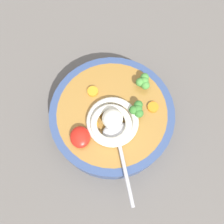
% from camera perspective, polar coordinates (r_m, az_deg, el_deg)
% --- Properties ---
extents(table_slab, '(1.33, 1.33, 0.03)m').
position_cam_1_polar(table_slab, '(0.62, -1.72, -2.41)').
color(table_slab, '#5B5651').
rests_on(table_slab, ground).
extents(soup_bowl, '(0.28, 0.28, 0.07)m').
position_cam_1_polar(soup_bowl, '(0.57, -0.00, -1.08)').
color(soup_bowl, '#334775').
rests_on(soup_bowl, table_slab).
extents(noodle_pile, '(0.12, 0.12, 0.05)m').
position_cam_1_polar(noodle_pile, '(0.52, 0.03, -2.18)').
color(noodle_pile, silver).
rests_on(noodle_pile, soup_bowl).
extents(soup_spoon, '(0.17, 0.06, 0.02)m').
position_cam_1_polar(soup_spoon, '(0.51, 1.40, -6.11)').
color(soup_spoon, '#B7B7BC').
rests_on(soup_spoon, soup_bowl).
extents(chili_sauce_dollop, '(0.05, 0.04, 0.02)m').
position_cam_1_polar(chili_sauce_dollop, '(0.52, -7.34, -5.74)').
color(chili_sauce_dollop, red).
rests_on(chili_sauce_dollop, soup_bowl).
extents(broccoli_floret_left, '(0.04, 0.03, 0.03)m').
position_cam_1_polar(broccoli_floret_left, '(0.55, 7.28, 6.98)').
color(broccoli_floret_left, '#7A9E60').
rests_on(broccoli_floret_left, soup_bowl).
extents(broccoli_floret_front, '(0.04, 0.03, 0.03)m').
position_cam_1_polar(broccoli_floret_front, '(0.52, 5.83, 0.64)').
color(broccoli_floret_front, '#7A9E60').
rests_on(broccoli_floret_front, soup_bowl).
extents(carrot_slice_center, '(0.02, 0.02, 0.01)m').
position_cam_1_polar(carrot_slice_center, '(0.55, -4.46, 4.76)').
color(carrot_slice_center, orange).
rests_on(carrot_slice_center, soup_bowl).
extents(carrot_slice_rear, '(0.02, 0.02, 0.01)m').
position_cam_1_polar(carrot_slice_rear, '(0.53, -4.27, -2.89)').
color(carrot_slice_rear, orange).
rests_on(carrot_slice_rear, soup_bowl).
extents(carrot_slice_near_spoon, '(0.02, 0.02, 0.01)m').
position_cam_1_polar(carrot_slice_near_spoon, '(0.55, 9.41, 1.12)').
color(carrot_slice_near_spoon, orange).
rests_on(carrot_slice_near_spoon, soup_bowl).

